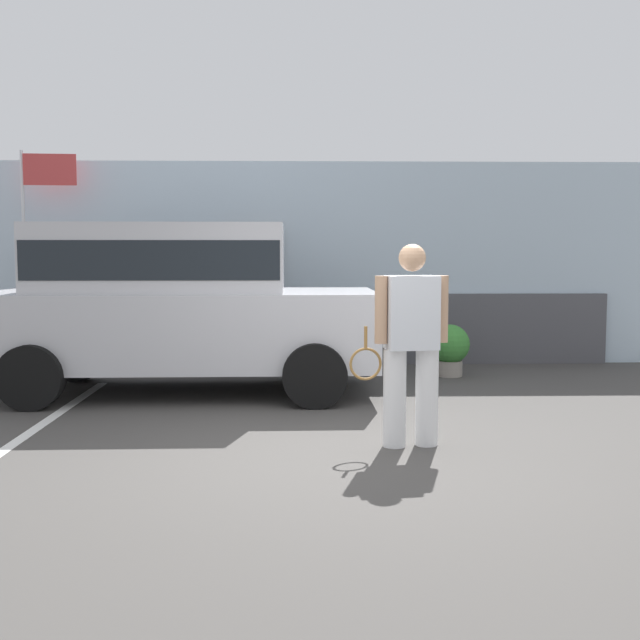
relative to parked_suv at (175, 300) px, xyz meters
name	(u,v)px	position (x,y,z in m)	size (l,w,h in m)	color
ground_plane	(325,455)	(1.72, -2.96, -1.15)	(40.00, 40.00, 0.00)	#423F3D
parking_stripe_0	(50,419)	(-1.08, -1.46, -1.14)	(0.12, 4.40, 0.01)	silver
house_frontage	(313,269)	(1.71, 2.58, 0.30)	(10.69, 0.40, 3.07)	silver
parked_suv	(175,300)	(0.00, 0.00, 0.00)	(4.62, 2.20, 2.05)	#B7B7BC
tennis_player_man	(411,342)	(2.48, -2.65, -0.22)	(0.92, 0.34, 1.80)	white
potted_plant_by_porch	(450,347)	(3.58, 1.21, -0.75)	(0.55, 0.55, 0.72)	gray
flag_pole	(36,219)	(-2.32, 2.10, 1.05)	(0.80, 0.08, 3.18)	silver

